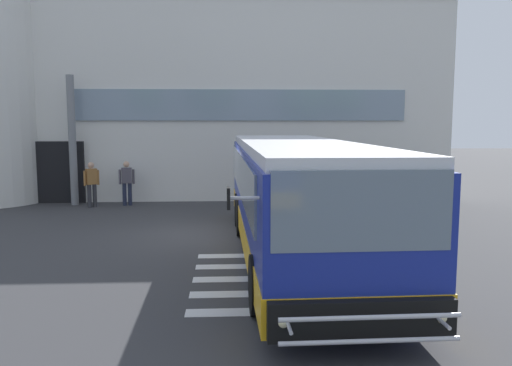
{
  "coord_description": "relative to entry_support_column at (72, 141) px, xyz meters",
  "views": [
    {
      "loc": [
        0.55,
        -14.18,
        3.16
      ],
      "look_at": [
        1.27,
        -0.45,
        1.5
      ],
      "focal_mm": 35.84,
      "sensor_mm": 36.0,
      "label": 1
    }
  ],
  "objects": [
    {
      "name": "ground_plane",
      "position": [
        5.35,
        -5.4,
        -2.45
      ],
      "size": [
        80.0,
        90.0,
        0.02
      ],
      "primitive_type": "cube",
      "color": "#353538",
      "rests_on": "ground"
    },
    {
      "name": "bay_paint_stripes",
      "position": [
        7.35,
        -9.6,
        -2.44
      ],
      "size": [
        4.4,
        3.96,
        0.01
      ],
      "color": "silver",
      "rests_on": "ground"
    },
    {
      "name": "terminal_building",
      "position": [
        4.67,
        6.18,
        1.69
      ],
      "size": [
        20.8,
        13.8,
        8.28
      ],
      "color": "silver",
      "rests_on": "ground"
    },
    {
      "name": "entry_support_column",
      "position": [
        0.0,
        0.0,
        0.0
      ],
      "size": [
        0.28,
        0.28,
        4.88
      ],
      "primitive_type": "cylinder",
      "color": "slate",
      "rests_on": "ground"
    },
    {
      "name": "bus_main_foreground",
      "position": [
        7.46,
        -7.87,
        -1.11
      ],
      "size": [
        3.02,
        11.43,
        2.7
      ],
      "color": "navy",
      "rests_on": "ground"
    },
    {
      "name": "passenger_near_column",
      "position": [
        0.8,
        -0.55,
        -1.51
      ],
      "size": [
        0.49,
        0.4,
        1.68
      ],
      "color": "#2D2D33",
      "rests_on": "ground"
    },
    {
      "name": "passenger_by_doorway",
      "position": [
        2.02,
        -0.19,
        -1.48
      ],
      "size": [
        0.58,
        0.44,
        1.68
      ],
      "color": "#1E2338",
      "rests_on": "ground"
    },
    {
      "name": "safety_bollard_yellow",
      "position": [
        8.97,
        -1.8,
        -1.99
      ],
      "size": [
        0.18,
        0.18,
        0.9
      ],
      "primitive_type": "cylinder",
      "color": "yellow",
      "rests_on": "ground"
    }
  ]
}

